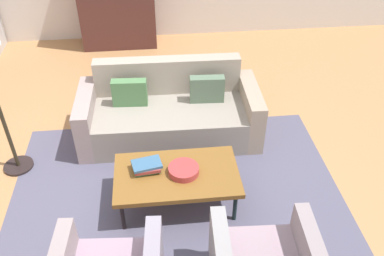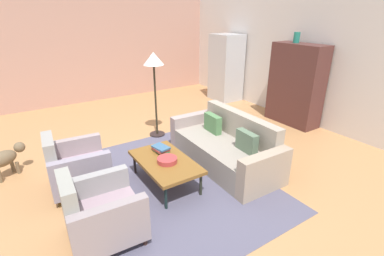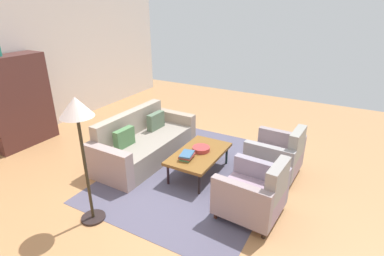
% 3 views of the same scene
% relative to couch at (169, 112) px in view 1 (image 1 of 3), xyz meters
% --- Properties ---
extents(ground_plane, '(11.05, 11.05, 0.00)m').
position_rel_couch_xyz_m(ground_plane, '(-0.41, -0.76, -0.29)').
color(ground_plane, '#B37F4F').
extents(area_rug, '(3.40, 2.60, 0.01)m').
position_rel_couch_xyz_m(area_rug, '(-0.00, -1.14, -0.28)').
color(area_rug, '#545166').
rests_on(area_rug, ground).
extents(couch, '(2.12, 0.94, 0.86)m').
position_rel_couch_xyz_m(couch, '(0.00, 0.00, 0.00)').
color(couch, gray).
rests_on(couch, ground).
extents(coffee_table, '(1.20, 0.70, 0.40)m').
position_rel_couch_xyz_m(coffee_table, '(-0.00, -1.19, 0.08)').
color(coffee_table, black).
rests_on(coffee_table, ground).
extents(fruit_bowl, '(0.30, 0.30, 0.07)m').
position_rel_couch_xyz_m(fruit_bowl, '(0.07, -1.19, 0.15)').
color(fruit_bowl, '#AB3737').
rests_on(fruit_bowl, coffee_table).
extents(book_stack, '(0.31, 0.23, 0.09)m').
position_rel_couch_xyz_m(book_stack, '(-0.28, -1.11, 0.16)').
color(book_stack, '#437C50').
rests_on(book_stack, coffee_table).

